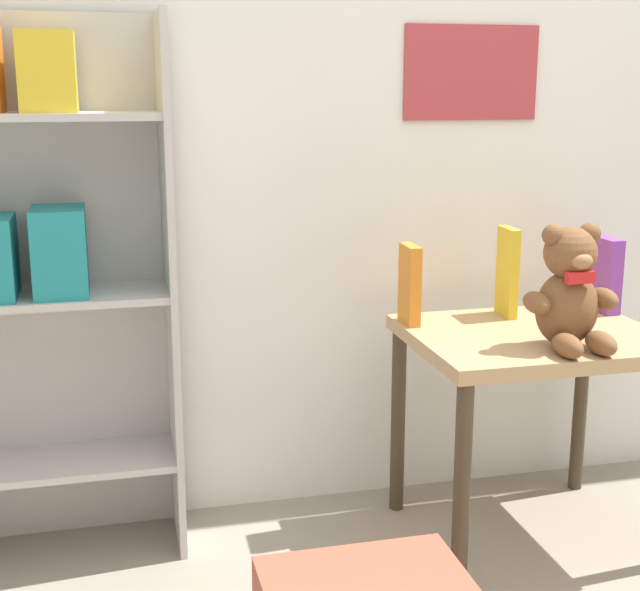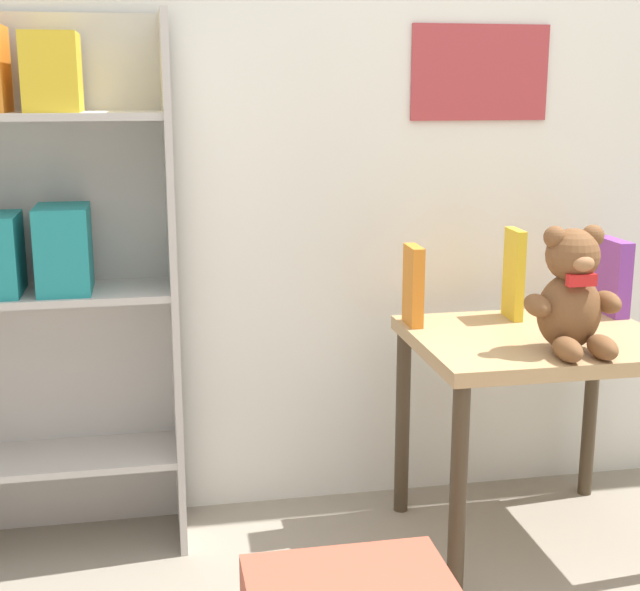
% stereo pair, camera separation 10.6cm
% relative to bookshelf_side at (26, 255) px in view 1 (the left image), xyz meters
% --- Properties ---
extents(wall_back, '(4.80, 0.07, 2.50)m').
position_rel_bookshelf_side_xyz_m(wall_back, '(0.97, 0.14, 0.47)').
color(wall_back, silver).
rests_on(wall_back, ground_plane).
extents(bookshelf_side, '(0.70, 0.25, 1.35)m').
position_rel_bookshelf_side_xyz_m(bookshelf_side, '(0.00, 0.00, 0.00)').
color(bookshelf_side, '#BCB7B2').
rests_on(bookshelf_side, ground_plane).
extents(display_table, '(0.63, 0.52, 0.57)m').
position_rel_bookshelf_side_xyz_m(display_table, '(1.24, -0.24, -0.29)').
color(display_table, tan).
rests_on(display_table, ground_plane).
extents(teddy_bear, '(0.23, 0.21, 0.30)m').
position_rel_bookshelf_side_xyz_m(teddy_bear, '(1.26, -0.38, -0.07)').
color(teddy_bear, brown).
rests_on(teddy_bear, display_table).
extents(book_standing_orange, '(0.03, 0.10, 0.21)m').
position_rel_bookshelf_side_xyz_m(book_standing_orange, '(0.96, -0.09, -0.10)').
color(book_standing_orange, orange).
rests_on(book_standing_orange, display_table).
extents(book_standing_yellow, '(0.03, 0.10, 0.24)m').
position_rel_bookshelf_side_xyz_m(book_standing_yellow, '(1.24, -0.07, -0.09)').
color(book_standing_yellow, gold).
rests_on(book_standing_yellow, display_table).
extents(book_standing_purple, '(0.04, 0.14, 0.21)m').
position_rel_bookshelf_side_xyz_m(book_standing_purple, '(1.53, -0.08, -0.11)').
color(book_standing_purple, purple).
rests_on(book_standing_purple, display_table).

